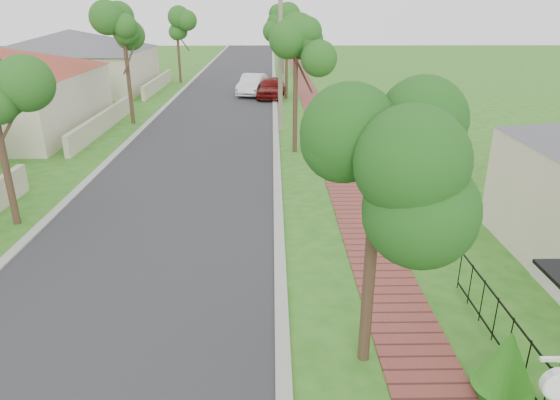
% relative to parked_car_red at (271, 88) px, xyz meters
% --- Properties ---
extents(road, '(7.00, 120.00, 0.02)m').
position_rel_parked_car_red_xyz_m(road, '(-3.40, -10.26, -0.73)').
color(road, '#28282B').
rests_on(road, ground).
extents(kerb_right, '(0.30, 120.00, 0.10)m').
position_rel_parked_car_red_xyz_m(kerb_right, '(0.25, -10.26, -0.73)').
color(kerb_right, '#9E9E99').
rests_on(kerb_right, ground).
extents(kerb_left, '(0.30, 120.00, 0.10)m').
position_rel_parked_car_red_xyz_m(kerb_left, '(-7.05, -10.26, -0.73)').
color(kerb_left, '#9E9E99').
rests_on(kerb_left, ground).
extents(sidewalk, '(1.50, 120.00, 0.03)m').
position_rel_parked_car_red_xyz_m(sidewalk, '(2.85, -10.26, -0.73)').
color(sidewalk, brown).
rests_on(sidewalk, ground).
extents(picket_fence, '(0.03, 8.02, 1.00)m').
position_rel_parked_car_red_xyz_m(picket_fence, '(4.50, -30.26, -0.20)').
color(picket_fence, black).
rests_on(picket_fence, ground).
extents(street_trees, '(10.70, 37.65, 5.89)m').
position_rel_parked_car_red_xyz_m(street_trees, '(-3.27, -3.42, 3.80)').
color(street_trees, '#382619').
rests_on(street_trees, ground).
extents(far_house_grey, '(15.56, 15.56, 4.60)m').
position_rel_parked_car_red_xyz_m(far_house_grey, '(-15.37, 3.74, 1.61)').
color(far_house_grey, beige).
rests_on(far_house_grey, ground).
extents(parked_car_red, '(2.28, 4.50, 1.47)m').
position_rel_parked_car_red_xyz_m(parked_car_red, '(0.00, 0.00, 0.00)').
color(parked_car_red, '#63100E').
rests_on(parked_car_red, ground).
extents(parked_car_white, '(2.35, 4.71, 1.49)m').
position_rel_parked_car_red_xyz_m(parked_car_white, '(-1.40, 1.38, 0.01)').
color(parked_car_white, white).
rests_on(parked_car_white, ground).
extents(near_tree, '(1.86, 1.86, 4.76)m').
position_rel_parked_car_red_xyz_m(near_tree, '(1.80, -28.76, 3.05)').
color(near_tree, '#382619').
rests_on(near_tree, ground).
extents(utility_pole, '(1.20, 0.24, 8.80)m').
position_rel_parked_car_red_xyz_m(utility_pole, '(0.50, -10.26, 3.72)').
color(utility_pole, gray).
rests_on(utility_pole, ground).
extents(station_clock, '(0.75, 0.13, 0.64)m').
position_rel_parked_car_red_xyz_m(station_clock, '(3.66, -31.66, 1.22)').
color(station_clock, white).
rests_on(station_clock, ground).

